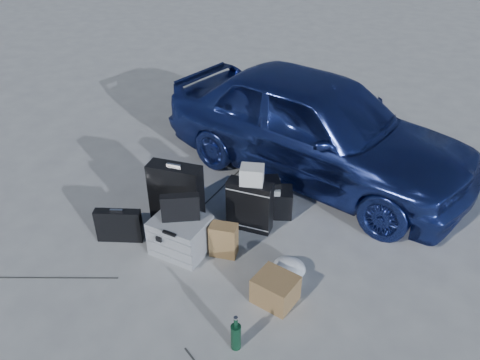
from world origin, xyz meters
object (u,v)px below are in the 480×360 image
at_px(car, 315,126).
at_px(suitcase_left, 176,196).
at_px(suitcase_right, 250,206).
at_px(green_bottle, 236,333).
at_px(duffel_bag, 263,201).
at_px(briefcase, 119,225).
at_px(cardboard_box, 275,289).
at_px(pelican_case, 181,235).

distance_m(car, suitcase_left, 1.90).
relative_size(suitcase_left, suitcase_right, 1.28).
bearing_deg(car, green_bottle, -160.88).
distance_m(suitcase_right, duffel_bag, 0.32).
bearing_deg(suitcase_left, suitcase_right, 12.68).
bearing_deg(car, duffel_bag, -177.92).
bearing_deg(briefcase, green_bottle, -45.07).
bearing_deg(duffel_bag, suitcase_right, -118.51).
distance_m(suitcase_left, cardboard_box, 1.48).
xyz_separation_m(pelican_case, green_bottle, (0.88, -0.92, -0.02)).
height_order(car, green_bottle, car).
xyz_separation_m(suitcase_left, green_bottle, (1.09, -1.30, -0.19)).
relative_size(briefcase, green_bottle, 1.41).
height_order(briefcase, cardboard_box, briefcase).
relative_size(car, duffel_bag, 6.10).
relative_size(briefcase, suitcase_left, 0.64).
height_order(briefcase, duffel_bag, briefcase).
height_order(pelican_case, cardboard_box, pelican_case).
bearing_deg(pelican_case, briefcase, -166.63).
relative_size(duffel_bag, cardboard_box, 1.81).
distance_m(briefcase, suitcase_right, 1.34).
relative_size(car, briefcase, 8.24).
height_order(cardboard_box, green_bottle, green_bottle).
distance_m(briefcase, cardboard_box, 1.74).
relative_size(pelican_case, duffel_bag, 0.83).
bearing_deg(pelican_case, cardboard_box, -8.92).
xyz_separation_m(briefcase, green_bottle, (1.54, -0.87, -0.02)).
xyz_separation_m(car, cardboard_box, (0.12, -2.22, -0.52)).
bearing_deg(green_bottle, pelican_case, 133.79).
height_order(briefcase, green_bottle, briefcase).
relative_size(pelican_case, suitcase_left, 0.72).
relative_size(pelican_case, green_bottle, 1.59).
bearing_deg(suitcase_right, cardboard_box, -58.20).
xyz_separation_m(briefcase, suitcase_right, (1.19, 0.61, 0.10)).
bearing_deg(cardboard_box, duffel_bag, 110.67).
distance_m(car, duffel_bag, 1.18).
height_order(suitcase_right, duffel_bag, suitcase_right).
distance_m(suitcase_right, green_bottle, 1.53).
xyz_separation_m(briefcase, duffel_bag, (1.26, 0.89, -0.02)).
bearing_deg(car, cardboard_box, -156.84).
relative_size(suitcase_left, duffel_bag, 1.15).
xyz_separation_m(car, briefcase, (-1.59, -1.91, -0.47)).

